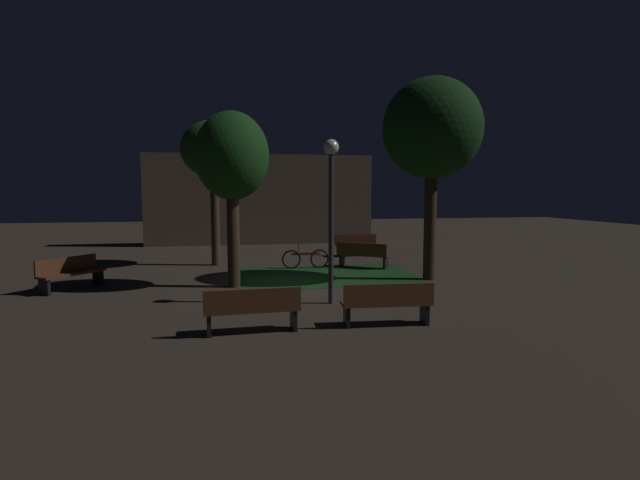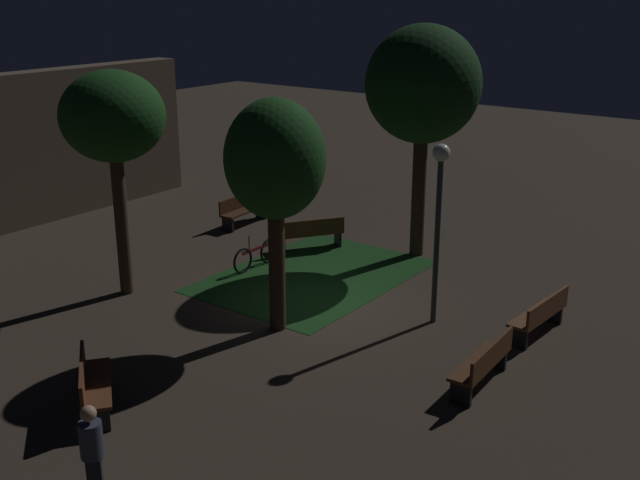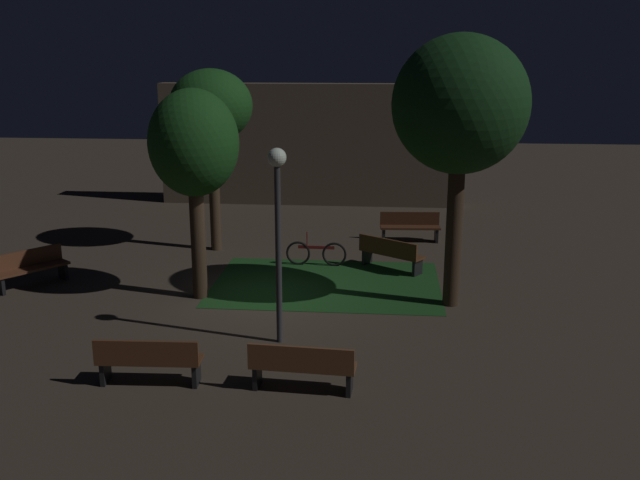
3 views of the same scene
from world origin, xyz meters
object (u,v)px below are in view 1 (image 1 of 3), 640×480
(tree_left_canopy, at_px, (232,159))
(tree_back_right, at_px, (432,130))
(bicycle, at_px, (305,259))
(bench_by_lamp, at_px, (70,272))
(bench_front_left, at_px, (363,254))
(tree_lawn_side, at_px, (214,151))
(bench_lawn_edge, at_px, (252,308))
(lamp_post_path_center, at_px, (331,191))
(bench_path_side, at_px, (357,244))
(bench_front_right, at_px, (387,302))

(tree_left_canopy, relative_size, tree_back_right, 0.81)
(bicycle, bearing_deg, bench_by_lamp, -161.35)
(bench_by_lamp, bearing_deg, bench_front_left, 13.18)
(tree_left_canopy, distance_m, bicycle, 4.91)
(bench_front_left, bearing_deg, bicycle, 172.98)
(tree_lawn_side, bearing_deg, bench_lawn_edge, -84.24)
(tree_lawn_side, height_order, lamp_post_path_center, tree_lawn_side)
(bench_front_left, distance_m, tree_left_canopy, 5.97)
(bench_lawn_edge, distance_m, bicycle, 7.64)
(bench_lawn_edge, xyz_separation_m, tree_lawn_side, (-0.87, 8.67, 3.60))
(bench_front_left, distance_m, lamp_post_path_center, 5.88)
(tree_left_canopy, xyz_separation_m, tree_back_right, (5.82, 0.02, 0.90))
(lamp_post_path_center, bearing_deg, bench_lawn_edge, -133.15)
(bench_front_left, bearing_deg, bench_lawn_edge, -120.52)
(bench_by_lamp, xyz_separation_m, bicycle, (6.85, 2.31, -0.14))
(bench_path_side, height_order, tree_left_canopy, tree_left_canopy)
(bench_lawn_edge, relative_size, bench_front_left, 1.04)
(bench_front_right, distance_m, bench_path_side, 10.34)
(bench_by_lamp, height_order, bench_front_left, same)
(bench_front_right, bearing_deg, tree_left_canopy, 122.83)
(bench_front_right, xyz_separation_m, bench_front_left, (1.52, 7.08, 0.00))
(bench_by_lamp, xyz_separation_m, tree_back_right, (10.20, -0.43, 3.98))
(bench_by_lamp, bearing_deg, tree_lawn_side, 44.00)
(tree_left_canopy, height_order, bicycle, tree_left_canopy)
(bench_path_side, bearing_deg, tree_left_canopy, -132.28)
(bench_lawn_edge, height_order, tree_back_right, tree_back_right)
(bench_lawn_edge, relative_size, tree_back_right, 0.30)
(tree_back_right, bearing_deg, bench_lawn_edge, -140.45)
(bench_front_left, bearing_deg, lamp_post_path_center, -113.91)
(bench_front_right, distance_m, bicycle, 7.34)
(bench_path_side, relative_size, tree_back_right, 0.30)
(bench_path_side, bearing_deg, bench_by_lamp, -151.56)
(bench_by_lamp, bearing_deg, bench_front_right, -34.40)
(bench_lawn_edge, xyz_separation_m, bench_path_side, (4.78, 10.12, 0.00))
(bench_lawn_edge, distance_m, tree_left_canopy, 5.50)
(bench_front_left, height_order, bench_path_side, same)
(tree_left_canopy, bearing_deg, bench_lawn_edge, -86.44)
(tree_back_right, bearing_deg, bench_by_lamp, 177.56)
(bench_path_side, bearing_deg, bench_lawn_edge, -115.29)
(tree_left_canopy, relative_size, bicycle, 2.94)
(bench_by_lamp, height_order, tree_left_canopy, tree_left_canopy)
(bench_front_left, distance_m, bench_path_side, 3.11)
(bench_lawn_edge, distance_m, lamp_post_path_center, 3.62)
(bench_path_side, bearing_deg, tree_back_right, -82.24)
(tree_lawn_side, bearing_deg, tree_left_canopy, -81.83)
(tree_back_right, bearing_deg, bench_front_left, 118.65)
(bench_front_right, xyz_separation_m, tree_back_right, (2.88, 4.57, 3.98))
(bench_front_left, distance_m, tree_back_right, 4.90)
(tree_back_right, bearing_deg, lamp_post_path_center, -145.25)
(bench_by_lamp, relative_size, tree_lawn_side, 0.33)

